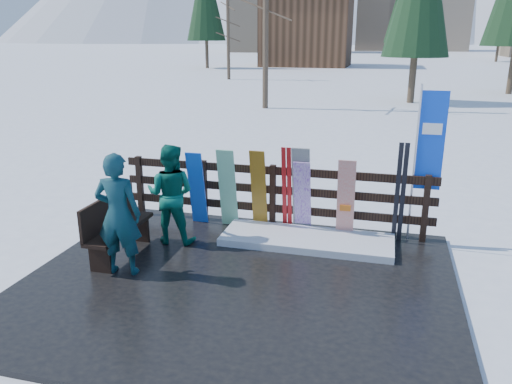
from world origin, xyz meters
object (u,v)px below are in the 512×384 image
(snowboard_0, at_px, (197,188))
(person_front, at_px, (118,215))
(snowboard_1, at_px, (228,188))
(rental_flag, at_px, (427,147))
(snowboard_4, at_px, (301,191))
(snowboard_5, at_px, (346,200))
(snowboard_2, at_px, (259,190))
(person_back, at_px, (171,194))
(snowboard_3, at_px, (302,198))
(bench, at_px, (115,224))

(snowboard_0, distance_m, person_front, 2.17)
(person_front, bearing_deg, snowboard_1, -121.84)
(rental_flag, bearing_deg, person_front, -150.45)
(snowboard_4, bearing_deg, snowboard_0, -180.00)
(snowboard_0, bearing_deg, snowboard_4, 0.00)
(snowboard_5, distance_m, person_front, 3.69)
(snowboard_4, relative_size, person_front, 0.90)
(snowboard_4, bearing_deg, person_front, -136.61)
(snowboard_2, height_order, person_front, person_front)
(snowboard_1, bearing_deg, snowboard_5, 0.00)
(person_front, bearing_deg, person_back, -108.37)
(snowboard_2, distance_m, rental_flag, 2.87)
(snowboard_1, height_order, person_front, person_front)
(snowboard_1, relative_size, rental_flag, 0.57)
(snowboard_0, distance_m, snowboard_3, 1.93)
(snowboard_0, bearing_deg, rental_flag, 3.98)
(person_front, bearing_deg, snowboard_2, -133.41)
(snowboard_5, relative_size, rental_flag, 0.54)
(snowboard_4, height_order, rental_flag, rental_flag)
(bench, bearing_deg, rental_flag, 22.12)
(snowboard_3, bearing_deg, rental_flag, 7.87)
(bench, height_order, rental_flag, rental_flag)
(snowboard_3, bearing_deg, bench, -148.88)
(snowboard_2, relative_size, snowboard_5, 1.07)
(bench, bearing_deg, snowboard_2, 40.40)
(bench, bearing_deg, person_front, -53.92)
(snowboard_0, height_order, rental_flag, rental_flag)
(person_front, bearing_deg, snowboard_0, -107.53)
(bench, distance_m, snowboard_3, 3.11)
(snowboard_4, xyz_separation_m, person_back, (-2.02, -0.86, 0.05))
(snowboard_4, xyz_separation_m, snowboard_5, (0.76, 0.00, -0.09))
(bench, relative_size, rental_flag, 0.58)
(snowboard_5, xyz_separation_m, rental_flag, (1.22, 0.27, 0.91))
(rental_flag, height_order, person_back, rental_flag)
(snowboard_5, height_order, person_front, person_front)
(snowboard_5, bearing_deg, snowboard_1, -180.00)
(snowboard_1, relative_size, snowboard_3, 1.06)
(snowboard_2, bearing_deg, snowboard_3, 0.00)
(rental_flag, bearing_deg, snowboard_5, -167.55)
(snowboard_5, bearing_deg, rental_flag, 12.45)
(snowboard_4, relative_size, person_back, 0.97)
(snowboard_2, distance_m, snowboard_3, 0.78)
(snowboard_2, distance_m, person_back, 1.54)
(snowboard_0, xyz_separation_m, snowboard_1, (0.58, 0.00, 0.04))
(bench, xyz_separation_m, snowboard_3, (2.66, 1.60, 0.15))
(bench, relative_size, snowboard_2, 1.00)
(person_back, bearing_deg, bench, 46.23)
(snowboard_3, xyz_separation_m, snowboard_5, (0.73, 0.00, 0.03))
(snowboard_0, xyz_separation_m, rental_flag, (3.88, 0.27, 0.92))
(bench, xyz_separation_m, snowboard_5, (3.39, 1.60, 0.18))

